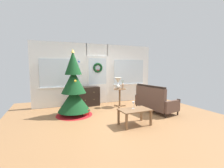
# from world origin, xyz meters

# --- Properties ---
(ground_plane) EXTENTS (6.76, 6.76, 0.00)m
(ground_plane) POSITION_xyz_m (0.00, 0.00, 0.00)
(ground_plane) COLOR #996B42
(back_wall_with_door) EXTENTS (5.20, 0.19, 2.55)m
(back_wall_with_door) POSITION_xyz_m (0.00, 2.08, 1.28)
(back_wall_with_door) COLOR white
(back_wall_with_door) RESTS_ON ground
(christmas_tree) EXTENTS (1.19, 1.19, 2.15)m
(christmas_tree) POSITION_xyz_m (-1.22, 0.75, 0.81)
(christmas_tree) COLOR #4C331E
(christmas_tree) RESTS_ON ground
(dresser_cabinet) EXTENTS (0.93, 0.49, 0.78)m
(dresser_cabinet) POSITION_xyz_m (-0.50, 1.79, 0.39)
(dresser_cabinet) COLOR black
(dresser_cabinet) RESTS_ON ground
(settee_sofa) EXTENTS (0.93, 1.58, 0.96)m
(settee_sofa) POSITION_xyz_m (1.43, 0.04, 0.38)
(settee_sofa) COLOR black
(settee_sofa) RESTS_ON ground
(side_table) EXTENTS (0.50, 0.48, 0.73)m
(side_table) POSITION_xyz_m (0.63, 1.16, 0.51)
(side_table) COLOR brown
(side_table) RESTS_ON ground
(table_lamp) EXTENTS (0.28, 0.28, 0.44)m
(table_lamp) POSITION_xyz_m (0.57, 1.20, 1.01)
(table_lamp) COLOR silver
(table_lamp) RESTS_ON side_table
(flower_vase) EXTENTS (0.11, 0.10, 0.35)m
(flower_vase) POSITION_xyz_m (0.73, 1.10, 0.84)
(flower_vase) COLOR tan
(flower_vase) RESTS_ON side_table
(coffee_table) EXTENTS (0.86, 0.55, 0.44)m
(coffee_table) POSITION_xyz_m (0.16, -0.79, 0.37)
(coffee_table) COLOR brown
(coffee_table) RESTS_ON ground
(wine_glass) EXTENTS (0.08, 0.08, 0.20)m
(wine_glass) POSITION_xyz_m (0.16, -0.72, 0.58)
(wine_glass) COLOR silver
(wine_glass) RESTS_ON coffee_table
(gift_box) EXTENTS (0.20, 0.18, 0.20)m
(gift_box) POSITION_xyz_m (-0.88, 0.55, 0.10)
(gift_box) COLOR red
(gift_box) RESTS_ON ground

